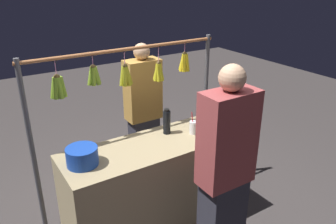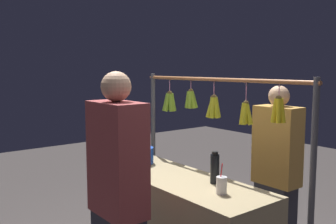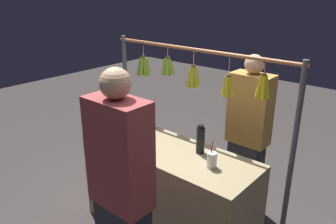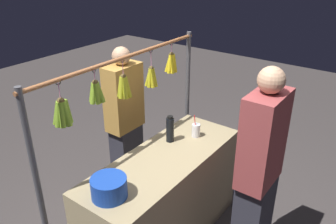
{
  "view_description": "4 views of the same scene",
  "coord_description": "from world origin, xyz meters",
  "views": [
    {
      "loc": [
        1.31,
        2.34,
        2.33
      ],
      "look_at": [
        -0.19,
        0.0,
        1.16
      ],
      "focal_mm": 36.17,
      "sensor_mm": 36.0,
      "label": 1
    },
    {
      "loc": [
        -2.3,
        1.94,
        1.78
      ],
      "look_at": [
        0.18,
        0.0,
        1.41
      ],
      "focal_mm": 40.74,
      "sensor_mm": 36.0,
      "label": 2
    },
    {
      "loc": [
        -1.7,
        1.97,
        2.19
      ],
      "look_at": [
        -0.0,
        0.0,
        1.22
      ],
      "focal_mm": 36.09,
      "sensor_mm": 36.0,
      "label": 3
    },
    {
      "loc": [
        1.92,
        1.47,
        2.46
      ],
      "look_at": [
        -0.06,
        0.0,
        1.28
      ],
      "focal_mm": 36.69,
      "sensor_mm": 36.0,
      "label": 4
    }
  ],
  "objects": [
    {
      "name": "water_bottle",
      "position": [
        -0.25,
        -0.12,
        1.0
      ],
      "size": [
        0.07,
        0.07,
        0.25
      ],
      "color": "black",
      "rests_on": "market_counter"
    },
    {
      "name": "display_rack",
      "position": [
        0.04,
        -0.38,
        1.24
      ],
      "size": [
        1.91,
        0.15,
        1.72
      ],
      "color": "#4C4C51",
      "rests_on": "ground"
    },
    {
      "name": "vendor_person",
      "position": [
        -0.35,
        -0.77,
        0.81
      ],
      "size": [
        0.39,
        0.21,
        1.63
      ],
      "color": "#2D2D38",
      "rests_on": "ground"
    },
    {
      "name": "drink_cup",
      "position": [
        -0.46,
        0.02,
        0.95
      ],
      "size": [
        0.08,
        0.08,
        0.22
      ],
      "color": "silver",
      "rests_on": "market_counter"
    },
    {
      "name": "customer_person",
      "position": [
        -0.23,
        0.74,
        0.87
      ],
      "size": [
        0.42,
        0.23,
        1.76
      ],
      "color": "#2D2D38",
      "rests_on": "ground"
    },
    {
      "name": "blue_bucket",
      "position": [
        0.62,
        -0.01,
        0.96
      ],
      "size": [
        0.26,
        0.26,
        0.15
      ],
      "primitive_type": "cylinder",
      "color": "#1941A9",
      "rests_on": "market_counter"
    },
    {
      "name": "market_counter",
      "position": [
        0.0,
        0.0,
        0.44
      ],
      "size": [
        1.61,
        0.59,
        0.88
      ],
      "primitive_type": "cube",
      "color": "tan",
      "rests_on": "ground"
    },
    {
      "name": "ground_plane",
      "position": [
        0.0,
        0.0,
        0.0
      ],
      "size": [
        12.0,
        12.0,
        0.0
      ],
      "primitive_type": "plane",
      "color": "#3E3937"
    }
  ]
}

